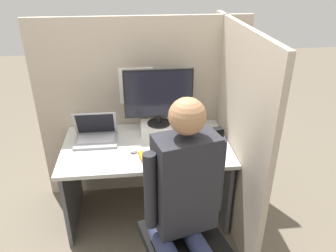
{
  "coord_description": "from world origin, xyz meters",
  "views": [
    {
      "loc": [
        -0.07,
        -1.85,
        2.0
      ],
      "look_at": [
        0.15,
        0.19,
        0.95
      ],
      "focal_mm": 35.0,
      "sensor_mm": 36.0,
      "label": 1
    }
  ],
  "objects_px": {
    "office_chair": "(186,217)",
    "person": "(184,201)",
    "monitor": "(159,96)",
    "carrot_toy": "(141,157)",
    "stapler": "(216,134)",
    "laptop": "(96,136)",
    "paper_box": "(159,128)",
    "coffee_mug": "(197,123)"
  },
  "relations": [
    {
      "from": "monitor",
      "to": "coffee_mug",
      "type": "bearing_deg",
      "value": 5.44
    },
    {
      "from": "laptop",
      "to": "person",
      "type": "distance_m",
      "value": 1.09
    },
    {
      "from": "stapler",
      "to": "office_chair",
      "type": "relative_size",
      "value": 0.15
    },
    {
      "from": "stapler",
      "to": "person",
      "type": "relative_size",
      "value": 0.11
    },
    {
      "from": "laptop",
      "to": "coffee_mug",
      "type": "bearing_deg",
      "value": 9.22
    },
    {
      "from": "laptop",
      "to": "coffee_mug",
      "type": "relative_size",
      "value": 3.59
    },
    {
      "from": "carrot_toy",
      "to": "person",
      "type": "height_order",
      "value": "person"
    },
    {
      "from": "laptop",
      "to": "stapler",
      "type": "bearing_deg",
      "value": -2.54
    },
    {
      "from": "stapler",
      "to": "coffee_mug",
      "type": "height_order",
      "value": "coffee_mug"
    },
    {
      "from": "office_chair",
      "to": "person",
      "type": "xyz_separation_m",
      "value": [
        -0.04,
        -0.16,
        0.26
      ]
    },
    {
      "from": "monitor",
      "to": "paper_box",
      "type": "bearing_deg",
      "value": -90.0
    },
    {
      "from": "stapler",
      "to": "person",
      "type": "bearing_deg",
      "value": -114.43
    },
    {
      "from": "monitor",
      "to": "stapler",
      "type": "relative_size",
      "value": 3.5
    },
    {
      "from": "paper_box",
      "to": "laptop",
      "type": "distance_m",
      "value": 0.52
    },
    {
      "from": "monitor",
      "to": "laptop",
      "type": "height_order",
      "value": "monitor"
    },
    {
      "from": "laptop",
      "to": "paper_box",
      "type": "bearing_deg",
      "value": 11.28
    },
    {
      "from": "carrot_toy",
      "to": "person",
      "type": "relative_size",
      "value": 0.09
    },
    {
      "from": "paper_box",
      "to": "laptop",
      "type": "relative_size",
      "value": 0.91
    },
    {
      "from": "person",
      "to": "monitor",
      "type": "bearing_deg",
      "value": 92.85
    },
    {
      "from": "coffee_mug",
      "to": "carrot_toy",
      "type": "bearing_deg",
      "value": -137.51
    },
    {
      "from": "stapler",
      "to": "person",
      "type": "distance_m",
      "value": 0.98
    },
    {
      "from": "monitor",
      "to": "stapler",
      "type": "xyz_separation_m",
      "value": [
        0.46,
        -0.15,
        -0.3
      ]
    },
    {
      "from": "stapler",
      "to": "office_chair",
      "type": "bearing_deg",
      "value": -116.41
    },
    {
      "from": "monitor",
      "to": "stapler",
      "type": "height_order",
      "value": "monitor"
    },
    {
      "from": "office_chair",
      "to": "monitor",
      "type": "bearing_deg",
      "value": 96.04
    },
    {
      "from": "paper_box",
      "to": "office_chair",
      "type": "xyz_separation_m",
      "value": [
        0.09,
        -0.88,
        -0.19
      ]
    },
    {
      "from": "paper_box",
      "to": "laptop",
      "type": "bearing_deg",
      "value": -168.72
    },
    {
      "from": "monitor",
      "to": "laptop",
      "type": "relative_size",
      "value": 1.67
    },
    {
      "from": "monitor",
      "to": "laptop",
      "type": "bearing_deg",
      "value": -168.41
    },
    {
      "from": "office_chair",
      "to": "coffee_mug",
      "type": "distance_m",
      "value": 0.96
    },
    {
      "from": "office_chair",
      "to": "carrot_toy",
      "type": "bearing_deg",
      "value": 119.32
    },
    {
      "from": "carrot_toy",
      "to": "coffee_mug",
      "type": "relative_size",
      "value": 1.36
    },
    {
      "from": "coffee_mug",
      "to": "laptop",
      "type": "bearing_deg",
      "value": -170.78
    },
    {
      "from": "paper_box",
      "to": "stapler",
      "type": "relative_size",
      "value": 1.91
    },
    {
      "from": "stapler",
      "to": "coffee_mug",
      "type": "xyz_separation_m",
      "value": [
        -0.13,
        0.18,
        0.02
      ]
    },
    {
      "from": "laptop",
      "to": "person",
      "type": "bearing_deg",
      "value": -58.77
    },
    {
      "from": "paper_box",
      "to": "carrot_toy",
      "type": "bearing_deg",
      "value": -111.54
    },
    {
      "from": "monitor",
      "to": "carrot_toy",
      "type": "xyz_separation_m",
      "value": [
        -0.16,
        -0.42,
        -0.3
      ]
    },
    {
      "from": "monitor",
      "to": "person",
      "type": "distance_m",
      "value": 1.06
    },
    {
      "from": "carrot_toy",
      "to": "coffee_mug",
      "type": "height_order",
      "value": "coffee_mug"
    },
    {
      "from": "paper_box",
      "to": "monitor",
      "type": "height_order",
      "value": "monitor"
    },
    {
      "from": "laptop",
      "to": "person",
      "type": "height_order",
      "value": "person"
    }
  ]
}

